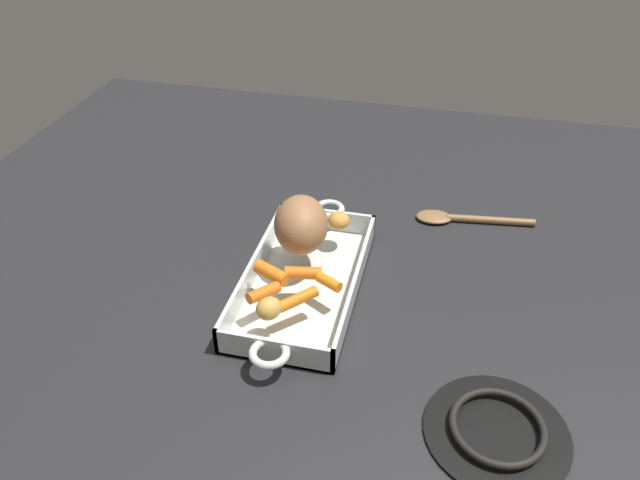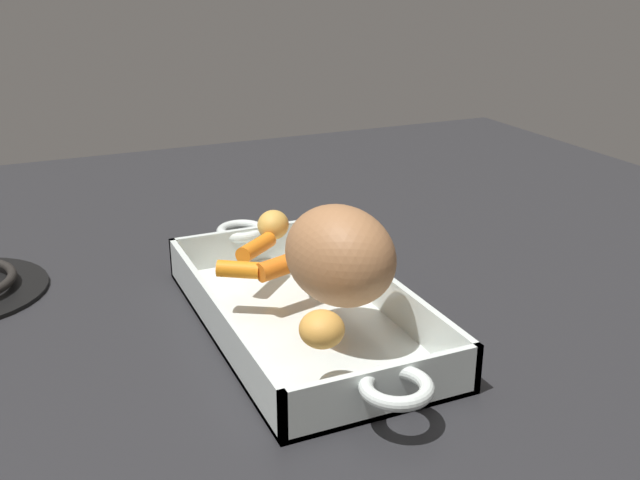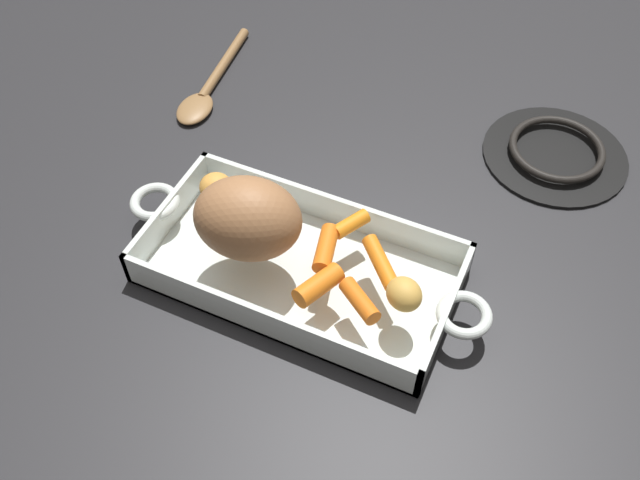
{
  "view_description": "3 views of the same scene",
  "coord_description": "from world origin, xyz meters",
  "px_view_note": "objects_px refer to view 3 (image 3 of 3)",
  "views": [
    {
      "loc": [
        0.8,
        0.22,
        0.7
      ],
      "look_at": [
        -0.03,
        0.02,
        0.09
      ],
      "focal_mm": 34.45,
      "sensor_mm": 36.0,
      "label": 1
    },
    {
      "loc": [
        -0.65,
        0.27,
        0.36
      ],
      "look_at": [
        0.01,
        -0.03,
        0.09
      ],
      "focal_mm": 41.74,
      "sensor_mm": 36.0,
      "label": 2
    },
    {
      "loc": [
        0.23,
        -0.44,
        0.68
      ],
      "look_at": [
        0.03,
        -0.01,
        0.09
      ],
      "focal_mm": 38.97,
      "sensor_mm": 36.0,
      "label": 3
    }
  ],
  "objects_px": {
    "baby_carrot_southeast": "(318,285)",
    "baby_carrot_northeast": "(351,224)",
    "serving_spoon": "(208,88)",
    "baby_carrot_long": "(360,301)",
    "potato_whole": "(404,294)",
    "baby_carrot_center_left": "(326,248)",
    "stove_burner_rear": "(556,152)",
    "potato_near_roast": "(216,187)",
    "roasting_dish": "(300,268)",
    "baby_carrot_short": "(380,262)",
    "pork_roast": "(248,219)"
  },
  "relations": [
    {
      "from": "baby_carrot_northeast",
      "to": "stove_burner_rear",
      "type": "relative_size",
      "value": 0.22
    },
    {
      "from": "baby_carrot_northeast",
      "to": "serving_spoon",
      "type": "relative_size",
      "value": 0.19
    },
    {
      "from": "baby_carrot_southeast",
      "to": "serving_spoon",
      "type": "xyz_separation_m",
      "value": [
        -0.32,
        0.3,
        -0.05
      ]
    },
    {
      "from": "pork_roast",
      "to": "potato_whole",
      "type": "distance_m",
      "value": 0.19
    },
    {
      "from": "serving_spoon",
      "to": "roasting_dish",
      "type": "bearing_deg",
      "value": 40.42
    },
    {
      "from": "baby_carrot_center_left",
      "to": "serving_spoon",
      "type": "bearing_deg",
      "value": 141.25
    },
    {
      "from": "roasting_dish",
      "to": "potato_near_roast",
      "type": "distance_m",
      "value": 0.14
    },
    {
      "from": "baby_carrot_short",
      "to": "baby_carrot_southeast",
      "type": "height_order",
      "value": "baby_carrot_southeast"
    },
    {
      "from": "serving_spoon",
      "to": "baby_carrot_short",
      "type": "bearing_deg",
      "value": 50.25
    },
    {
      "from": "roasting_dish",
      "to": "baby_carrot_long",
      "type": "bearing_deg",
      "value": -24.57
    },
    {
      "from": "baby_carrot_long",
      "to": "potato_near_roast",
      "type": "relative_size",
      "value": 1.4
    },
    {
      "from": "baby_carrot_center_left",
      "to": "potato_near_roast",
      "type": "distance_m",
      "value": 0.16
    },
    {
      "from": "baby_carrot_long",
      "to": "baby_carrot_southeast",
      "type": "height_order",
      "value": "baby_carrot_southeast"
    },
    {
      "from": "baby_carrot_long",
      "to": "serving_spoon",
      "type": "bearing_deg",
      "value": 141.3
    },
    {
      "from": "baby_carrot_short",
      "to": "baby_carrot_center_left",
      "type": "distance_m",
      "value": 0.06
    },
    {
      "from": "baby_carrot_center_left",
      "to": "baby_carrot_southeast",
      "type": "bearing_deg",
      "value": -74.45
    },
    {
      "from": "baby_carrot_center_left",
      "to": "stove_burner_rear",
      "type": "distance_m",
      "value": 0.39
    },
    {
      "from": "baby_carrot_southeast",
      "to": "baby_carrot_northeast",
      "type": "xyz_separation_m",
      "value": [
        -0.0,
        0.1,
        -0.0
      ]
    },
    {
      "from": "pork_roast",
      "to": "roasting_dish",
      "type": "bearing_deg",
      "value": 18.65
    },
    {
      "from": "roasting_dish",
      "to": "baby_carrot_center_left",
      "type": "height_order",
      "value": "baby_carrot_center_left"
    },
    {
      "from": "baby_carrot_center_left",
      "to": "stove_burner_rear",
      "type": "height_order",
      "value": "baby_carrot_center_left"
    },
    {
      "from": "pork_roast",
      "to": "baby_carrot_short",
      "type": "xyz_separation_m",
      "value": [
        0.15,
        0.03,
        -0.04
      ]
    },
    {
      "from": "baby_carrot_short",
      "to": "baby_carrot_southeast",
      "type": "distance_m",
      "value": 0.08
    },
    {
      "from": "baby_carrot_long",
      "to": "baby_carrot_center_left",
      "type": "bearing_deg",
      "value": 141.59
    },
    {
      "from": "serving_spoon",
      "to": "baby_carrot_long",
      "type": "bearing_deg",
      "value": 44.22
    },
    {
      "from": "baby_carrot_long",
      "to": "baby_carrot_southeast",
      "type": "bearing_deg",
      "value": -178.37
    },
    {
      "from": "baby_carrot_long",
      "to": "potato_whole",
      "type": "height_order",
      "value": "potato_whole"
    },
    {
      "from": "roasting_dish",
      "to": "stove_burner_rear",
      "type": "height_order",
      "value": "roasting_dish"
    },
    {
      "from": "baby_carrot_long",
      "to": "serving_spoon",
      "type": "height_order",
      "value": "baby_carrot_long"
    },
    {
      "from": "roasting_dish",
      "to": "pork_roast",
      "type": "height_order",
      "value": "pork_roast"
    },
    {
      "from": "baby_carrot_long",
      "to": "baby_carrot_center_left",
      "type": "relative_size",
      "value": 0.94
    },
    {
      "from": "pork_roast",
      "to": "baby_carrot_northeast",
      "type": "distance_m",
      "value": 0.13
    },
    {
      "from": "baby_carrot_northeast",
      "to": "potato_whole",
      "type": "bearing_deg",
      "value": -38.62
    },
    {
      "from": "serving_spoon",
      "to": "potato_whole",
      "type": "bearing_deg",
      "value": 49.31
    },
    {
      "from": "baby_carrot_northeast",
      "to": "stove_burner_rear",
      "type": "bearing_deg",
      "value": 55.31
    },
    {
      "from": "pork_roast",
      "to": "baby_carrot_southeast",
      "type": "height_order",
      "value": "pork_roast"
    },
    {
      "from": "baby_carrot_long",
      "to": "potato_whole",
      "type": "distance_m",
      "value": 0.05
    },
    {
      "from": "baby_carrot_short",
      "to": "serving_spoon",
      "type": "xyz_separation_m",
      "value": [
        -0.37,
        0.24,
        -0.05
      ]
    },
    {
      "from": "potato_near_roast",
      "to": "stove_burner_rear",
      "type": "xyz_separation_m",
      "value": [
        0.36,
        0.3,
        -0.06
      ]
    },
    {
      "from": "baby_carrot_long",
      "to": "baby_carrot_northeast",
      "type": "distance_m",
      "value": 0.11
    },
    {
      "from": "roasting_dish",
      "to": "potato_whole",
      "type": "bearing_deg",
      "value": -8.42
    },
    {
      "from": "potato_near_roast",
      "to": "roasting_dish",
      "type": "bearing_deg",
      "value": -14.91
    },
    {
      "from": "baby_carrot_center_left",
      "to": "baby_carrot_southeast",
      "type": "relative_size",
      "value": 1.04
    },
    {
      "from": "baby_carrot_northeast",
      "to": "potato_near_roast",
      "type": "height_order",
      "value": "potato_near_roast"
    },
    {
      "from": "baby_carrot_center_left",
      "to": "potato_near_roast",
      "type": "xyz_separation_m",
      "value": [
        -0.16,
        0.03,
        0.01
      ]
    },
    {
      "from": "pork_roast",
      "to": "potato_whole",
      "type": "height_order",
      "value": "pork_roast"
    },
    {
      "from": "baby_carrot_southeast",
      "to": "baby_carrot_northeast",
      "type": "distance_m",
      "value": 0.1
    },
    {
      "from": "roasting_dish",
      "to": "baby_carrot_short",
      "type": "relative_size",
      "value": 6.84
    },
    {
      "from": "baby_carrot_long",
      "to": "potato_whole",
      "type": "relative_size",
      "value": 1.37
    },
    {
      "from": "baby_carrot_short",
      "to": "roasting_dish",
      "type": "bearing_deg",
      "value": -170.52
    }
  ]
}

